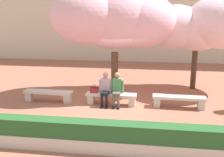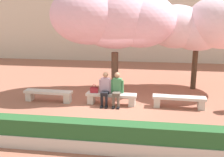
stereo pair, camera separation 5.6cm
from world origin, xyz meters
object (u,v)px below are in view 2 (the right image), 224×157
(cherry_tree_secondary, at_px, (204,25))
(cherry_tree_main, at_px, (114,18))
(handbag, at_px, (94,90))
(person_seated_left, at_px, (105,87))
(stone_bench_west_end, at_px, (48,94))
(person_seated_right, at_px, (117,88))
(stone_bench_center, at_px, (179,100))
(stone_bench_near_west, at_px, (111,97))

(cherry_tree_secondary, bearing_deg, cherry_tree_main, -166.00)
(handbag, height_order, cherry_tree_secondary, cherry_tree_secondary)
(person_seated_left, bearing_deg, stone_bench_west_end, 178.70)
(stone_bench_west_end, distance_m, cherry_tree_main, 4.20)
(person_seated_right, bearing_deg, handbag, 176.55)
(person_seated_right, bearing_deg, stone_bench_center, 1.30)
(stone_bench_west_end, distance_m, cherry_tree_secondary, 7.35)
(cherry_tree_main, bearing_deg, person_seated_right, -78.06)
(handbag, bearing_deg, cherry_tree_secondary, 30.60)
(stone_bench_near_west, bearing_deg, cherry_tree_main, 94.59)
(person_seated_right, xyz_separation_m, handbag, (-0.90, 0.05, -0.12))
(stone_bench_center, distance_m, handbag, 3.27)
(stone_bench_near_west, distance_m, cherry_tree_secondary, 5.29)
(stone_bench_near_west, relative_size, cherry_tree_main, 0.37)
(cherry_tree_main, distance_m, cherry_tree_secondary, 4.01)
(stone_bench_near_west, xyz_separation_m, stone_bench_center, (2.58, 0.00, 0.00))
(cherry_tree_secondary, bearing_deg, stone_bench_center, -114.03)
(person_seated_left, height_order, cherry_tree_secondary, cherry_tree_secondary)
(handbag, bearing_deg, stone_bench_near_west, -0.09)
(stone_bench_west_end, xyz_separation_m, cherry_tree_main, (2.45, 1.65, 2.99))
(stone_bench_center, relative_size, cherry_tree_secondary, 0.42)
(stone_bench_west_end, height_order, handbag, handbag)
(handbag, bearing_deg, stone_bench_west_end, -179.97)
(person_seated_right, relative_size, cherry_tree_main, 0.24)
(cherry_tree_secondary, bearing_deg, stone_bench_near_west, -145.07)
(person_seated_left, distance_m, person_seated_right, 0.45)
(handbag, xyz_separation_m, cherry_tree_secondary, (4.42, 2.62, 2.39))
(person_seated_left, bearing_deg, person_seated_right, -0.00)
(person_seated_left, relative_size, person_seated_right, 1.00)
(stone_bench_west_end, bearing_deg, person_seated_left, -1.30)
(stone_bench_near_west, relative_size, person_seated_right, 1.53)
(stone_bench_west_end, distance_m, handbag, 1.92)
(stone_bench_west_end, xyz_separation_m, stone_bench_near_west, (2.58, 0.00, 0.00))
(person_seated_right, bearing_deg, stone_bench_near_west, 166.77)
(handbag, bearing_deg, person_seated_left, -6.91)
(stone_bench_west_end, xyz_separation_m, person_seated_right, (2.81, -0.05, 0.39))
(stone_bench_center, height_order, person_seated_right, person_seated_right)
(handbag, height_order, cherry_tree_main, cherry_tree_main)
(stone_bench_west_end, relative_size, person_seated_right, 1.53)
(person_seated_right, distance_m, cherry_tree_secondary, 4.97)
(stone_bench_west_end, height_order, cherry_tree_secondary, cherry_tree_secondary)
(stone_bench_near_west, distance_m, handbag, 0.73)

